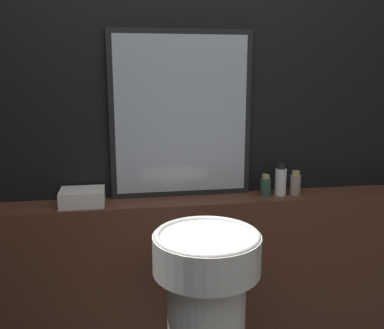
% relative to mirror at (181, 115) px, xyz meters
% --- Properties ---
extents(wall_back, '(8.00, 0.06, 2.50)m').
position_rel_mirror_xyz_m(wall_back, '(0.05, 0.05, -0.09)').
color(wall_back, black).
rests_on(wall_back, ground_plane).
extents(vanity_counter, '(2.72, 0.20, 0.95)m').
position_rel_mirror_xyz_m(vanity_counter, '(0.05, -0.08, -0.86)').
color(vanity_counter, '#512D1E').
rests_on(vanity_counter, ground_plane).
extents(mirror, '(0.67, 0.03, 0.78)m').
position_rel_mirror_xyz_m(mirror, '(0.00, 0.00, 0.00)').
color(mirror, black).
rests_on(mirror, vanity_counter).
extents(towel_stack, '(0.20, 0.16, 0.07)m').
position_rel_mirror_xyz_m(towel_stack, '(-0.46, -0.08, -0.35)').
color(towel_stack, silver).
rests_on(towel_stack, vanity_counter).
extents(shampoo_bottle, '(0.05, 0.05, 0.11)m').
position_rel_mirror_xyz_m(shampoo_bottle, '(0.40, -0.08, -0.34)').
color(shampoo_bottle, '#2D4C3D').
rests_on(shampoo_bottle, vanity_counter).
extents(conditioner_bottle, '(0.05, 0.05, 0.16)m').
position_rel_mirror_xyz_m(conditioner_bottle, '(0.47, -0.08, -0.32)').
color(conditioner_bottle, white).
rests_on(conditioner_bottle, vanity_counter).
extents(lotion_bottle, '(0.05, 0.05, 0.12)m').
position_rel_mirror_xyz_m(lotion_bottle, '(0.55, -0.08, -0.33)').
color(lotion_bottle, gray).
rests_on(lotion_bottle, vanity_counter).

